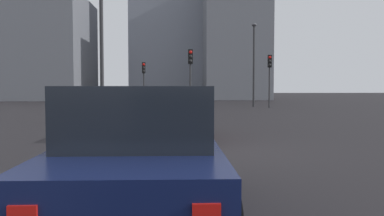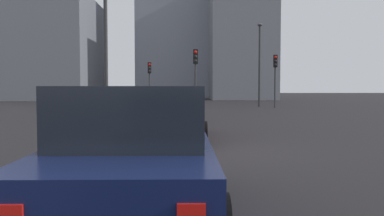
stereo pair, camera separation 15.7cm
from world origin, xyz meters
name	(u,v)px [view 1 (the left image)]	position (x,y,z in m)	size (l,w,h in m)	color
ground_plane	(227,154)	(0.00, 0.00, -0.10)	(160.00, 160.00, 0.20)	black
car_white_right_lead	(170,105)	(8.75, 1.47, 0.73)	(4.32, 2.11, 1.52)	silver
car_maroon_right_second	(168,114)	(2.35, 1.50, 0.74)	(4.47, 2.12, 1.53)	#510F16
car_navy_right_third	(141,156)	(-5.26, 1.72, 0.76)	(4.35, 2.00, 1.60)	#141E4C
traffic_light_near_left	(190,67)	(15.55, 0.25, 2.77)	(0.32, 0.29, 3.83)	#2D2D30
traffic_light_near_right	(270,70)	(19.61, -5.64, 2.75)	(0.32, 0.30, 3.81)	#2D2D30
traffic_light_far_left	(144,74)	(24.06, 3.72, 2.53)	(0.33, 0.30, 3.50)	#2D2D30
street_lamp_kerbside	(101,12)	(7.59, 4.33, 4.68)	(0.56, 0.36, 8.03)	#2D2D30
street_lamp_far	(254,57)	(21.11, -4.78, 3.77)	(0.56, 0.36, 6.28)	#2D2D30
building_facade_left	(234,40)	(39.34, -6.00, 7.03)	(8.95, 7.36, 14.06)	slate
building_facade_center	(168,37)	(47.51, 2.00, 8.28)	(13.39, 9.47, 16.56)	gray
building_facade_right	(48,49)	(39.85, 16.00, 5.92)	(14.01, 9.09, 11.84)	slate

